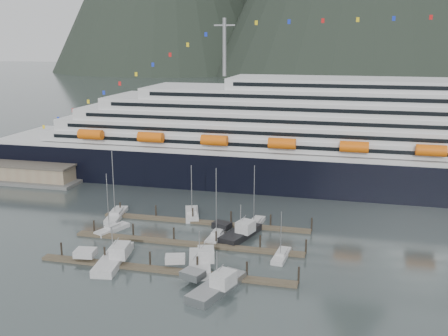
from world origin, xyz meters
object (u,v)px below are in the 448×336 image
(sailboat_a, at_px, (112,229))
(trawler_a, at_px, (112,258))
(sailboat_e, at_px, (116,215))
(sailboat_g, at_px, (255,224))
(warehouse, at_px, (15,169))
(trawler_e, at_px, (240,233))
(cruise_ship, at_px, (365,146))
(trawler_b, at_px, (199,262))
(sailboat_d, at_px, (218,235))
(sailboat_h, at_px, (281,256))
(sailboat_f, at_px, (192,214))
(trawler_d, at_px, (216,285))

(sailboat_a, distance_m, trawler_a, 16.77)
(sailboat_e, bearing_deg, sailboat_g, -97.04)
(warehouse, relative_size, sailboat_e, 2.76)
(warehouse, relative_size, trawler_e, 3.64)
(sailboat_g, bearing_deg, cruise_ship, -26.97)
(sailboat_e, bearing_deg, trawler_b, -139.58)
(sailboat_d, height_order, sailboat_h, sailboat_d)
(sailboat_d, bearing_deg, warehouse, 68.00)
(sailboat_a, height_order, trawler_a, sailboat_a)
(sailboat_e, bearing_deg, sailboat_h, -119.48)
(sailboat_h, height_order, trawler_a, sailboat_h)
(sailboat_h, bearing_deg, sailboat_a, 87.16)
(warehouse, xyz_separation_m, sailboat_d, (72.16, -33.32, -1.82))
(sailboat_f, relative_size, trawler_b, 1.07)
(trawler_e, bearing_deg, sailboat_f, 70.71)
(trawler_d, bearing_deg, trawler_b, 51.81)
(trawler_a, height_order, trawler_e, trawler_e)
(sailboat_h, bearing_deg, trawler_e, 53.83)
(sailboat_f, bearing_deg, sailboat_a, 116.21)
(sailboat_g, xyz_separation_m, trawler_e, (-1.84, -7.19, 0.55))
(trawler_b, bearing_deg, trawler_a, 80.35)
(sailboat_g, xyz_separation_m, trawler_d, (-0.42, -31.93, 0.54))
(trawler_b, relative_size, trawler_e, 0.97)
(sailboat_d, xyz_separation_m, trawler_e, (4.50, 1.11, 0.55))
(warehouse, xyz_separation_m, trawler_e, (76.65, -32.20, -1.28))
(sailboat_g, height_order, trawler_b, sailboat_g)
(sailboat_h, bearing_deg, trawler_d, 156.90)
(sailboat_d, relative_size, trawler_a, 1.08)
(sailboat_e, xyz_separation_m, sailboat_f, (16.94, 4.95, -0.02))
(sailboat_g, relative_size, trawler_e, 1.15)
(trawler_a, bearing_deg, warehouse, 40.13)
(sailboat_g, distance_m, trawler_d, 31.94)
(trawler_b, bearing_deg, sailboat_e, 33.73)
(trawler_e, bearing_deg, sailboat_d, 121.13)
(trawler_b, height_order, trawler_e, trawler_e)
(warehouse, bearing_deg, trawler_e, -22.79)
(trawler_a, relative_size, trawler_d, 1.07)
(sailboat_e, distance_m, trawler_b, 34.38)
(cruise_ship, relative_size, sailboat_d, 13.46)
(sailboat_e, distance_m, sailboat_f, 17.65)
(sailboat_a, bearing_deg, sailboat_h, -77.48)
(warehouse, bearing_deg, trawler_a, -41.97)
(sailboat_d, distance_m, trawler_d, 24.37)
(sailboat_f, distance_m, trawler_a, 29.48)
(sailboat_d, bearing_deg, sailboat_f, 42.17)
(sailboat_g, height_order, trawler_e, sailboat_g)
(warehouse, distance_m, trawler_a, 75.93)
(trawler_b, bearing_deg, trawler_d, -163.75)
(cruise_ship, relative_size, trawler_e, 16.59)
(sailboat_a, relative_size, sailboat_f, 1.03)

